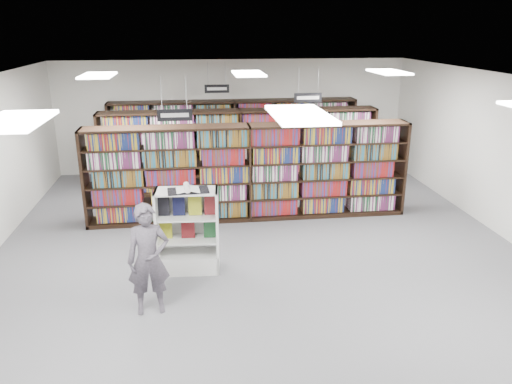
{
  "coord_description": "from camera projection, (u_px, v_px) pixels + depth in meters",
  "views": [
    {
      "loc": [
        -1.18,
        -8.38,
        4.09
      ],
      "look_at": [
        -0.04,
        0.5,
        1.1
      ],
      "focal_mm": 35.0,
      "sensor_mm": 36.0,
      "label": 1
    }
  ],
  "objects": [
    {
      "name": "wall_back",
      "position": [
        233.0,
        116.0,
        14.46
      ],
      "size": [
        10.0,
        0.1,
        3.2
      ],
      "primitive_type": "cube",
      "color": "white",
      "rests_on": "ground"
    },
    {
      "name": "bookshelf_row_mid",
      "position": [
        240.0,
        151.0,
        12.76
      ],
      "size": [
        7.0,
        0.6,
        2.1
      ],
      "color": "black",
      "rests_on": "floor"
    },
    {
      "name": "aisle_sign_center",
      "position": [
        217.0,
        88.0,
        13.17
      ],
      "size": [
        0.65,
        0.02,
        0.8
      ],
      "color": "#B2B2B7",
      "rests_on": "ceiling"
    },
    {
      "name": "endcap_display",
      "position": [
        189.0,
        243.0,
        8.69
      ],
      "size": [
        1.09,
        0.6,
        1.48
      ],
      "rotation": [
        0.0,
        0.0,
        -0.07
      ],
      "color": "silver",
      "rests_on": "floor"
    },
    {
      "name": "troffer_front_left",
      "position": [
        15.0,
        121.0,
        5.14
      ],
      "size": [
        0.6,
        1.2,
        0.04
      ],
      "primitive_type": "cube",
      "color": "white",
      "rests_on": "ceiling"
    },
    {
      "name": "aisle_sign_left",
      "position": [
        175.0,
        114.0,
        9.28
      ],
      "size": [
        0.65,
        0.02,
        0.8
      ],
      "color": "#B2B2B7",
      "rests_on": "ceiling"
    },
    {
      "name": "troffer_back_right",
      "position": [
        389.0,
        72.0,
        10.57
      ],
      "size": [
        0.6,
        1.2,
        0.04
      ],
      "primitive_type": "cube",
      "color": "white",
      "rests_on": "ceiling"
    },
    {
      "name": "troffer_back_center",
      "position": [
        248.0,
        74.0,
        10.21
      ],
      "size": [
        0.6,
        1.2,
        0.04
      ],
      "primitive_type": "cube",
      "color": "white",
      "rests_on": "ceiling"
    },
    {
      "name": "shopper",
      "position": [
        149.0,
        260.0,
        7.28
      ],
      "size": [
        0.66,
        0.47,
        1.7
      ],
      "primitive_type": "imported",
      "rotation": [
        0.0,
        0.0,
        0.11
      ],
      "color": "#554E59",
      "rests_on": "floor"
    },
    {
      "name": "floor",
      "position": [
        261.0,
        256.0,
        9.33
      ],
      "size": [
        12.0,
        12.0,
        0.0
      ],
      "primitive_type": "plane",
      "color": "#515156",
      "rests_on": "ground"
    },
    {
      "name": "troffer_back_left",
      "position": [
        98.0,
        75.0,
        9.84
      ],
      "size": [
        0.6,
        1.2,
        0.04
      ],
      "primitive_type": "cube",
      "color": "white",
      "rests_on": "ceiling"
    },
    {
      "name": "open_book",
      "position": [
        188.0,
        189.0,
        8.28
      ],
      "size": [
        0.7,
        0.44,
        0.13
      ],
      "rotation": [
        0.0,
        0.0,
        0.07
      ],
      "color": "black",
      "rests_on": "endcap_display"
    },
    {
      "name": "troffer_front_center",
      "position": [
        300.0,
        115.0,
        5.5
      ],
      "size": [
        0.6,
        1.2,
        0.04
      ],
      "primitive_type": "cube",
      "color": "white",
      "rests_on": "ceiling"
    },
    {
      "name": "aisle_sign_right",
      "position": [
        308.0,
        97.0,
        11.53
      ],
      "size": [
        0.65,
        0.02,
        0.8
      ],
      "color": "#B2B2B7",
      "rests_on": "ceiling"
    },
    {
      "name": "ceiling",
      "position": [
        262.0,
        82.0,
        8.31
      ],
      "size": [
        10.0,
        12.0,
        0.1
      ],
      "primitive_type": "cube",
      "color": "white",
      "rests_on": "wall_back"
    },
    {
      "name": "bookshelf_row_near",
      "position": [
        249.0,
        173.0,
        10.88
      ],
      "size": [
        7.0,
        0.6,
        2.1
      ],
      "color": "black",
      "rests_on": "floor"
    },
    {
      "name": "bookshelf_row_far",
      "position": [
        234.0,
        137.0,
        14.36
      ],
      "size": [
        7.0,
        0.6,
        2.1
      ],
      "color": "black",
      "rests_on": "floor"
    }
  ]
}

